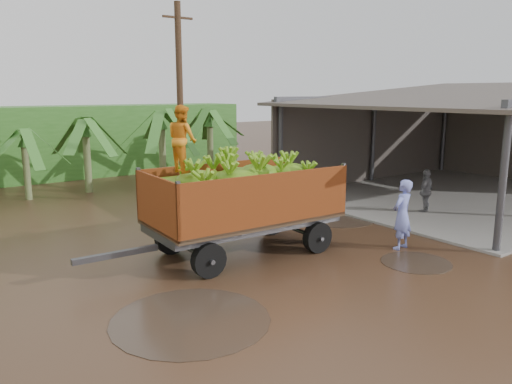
% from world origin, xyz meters
% --- Properties ---
extents(ground, '(100.00, 100.00, 0.00)m').
position_xyz_m(ground, '(0.00, 0.00, 0.00)').
color(ground, black).
rests_on(ground, ground).
extents(packing_shed, '(12.78, 10.80, 4.76)m').
position_xyz_m(packing_shed, '(11.77, 1.77, 2.50)').
color(packing_shed, gray).
rests_on(packing_shed, ground).
extents(hedge_north, '(22.00, 3.00, 3.60)m').
position_xyz_m(hedge_north, '(-2.00, 16.00, 1.80)').
color(hedge_north, '#2D661E').
rests_on(hedge_north, ground).
extents(banana_trailer, '(7.08, 2.63, 4.00)m').
position_xyz_m(banana_trailer, '(-0.28, 0.32, 1.53)').
color(banana_trailer, '#9C4116').
rests_on(banana_trailer, ground).
extents(man_blue, '(0.78, 0.57, 1.96)m').
position_xyz_m(man_blue, '(3.50, -1.93, 0.98)').
color(man_blue, '#7A87DF').
rests_on(man_blue, ground).
extents(man_grey, '(1.01, 0.60, 1.62)m').
position_xyz_m(man_grey, '(7.57, 0.21, 0.81)').
color(man_grey, slate).
rests_on(man_grey, ground).
extents(utility_pole, '(1.20, 0.24, 7.53)m').
position_xyz_m(utility_pole, '(1.27, 6.75, 3.82)').
color(utility_pole, '#47301E').
rests_on(utility_pole, ground).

